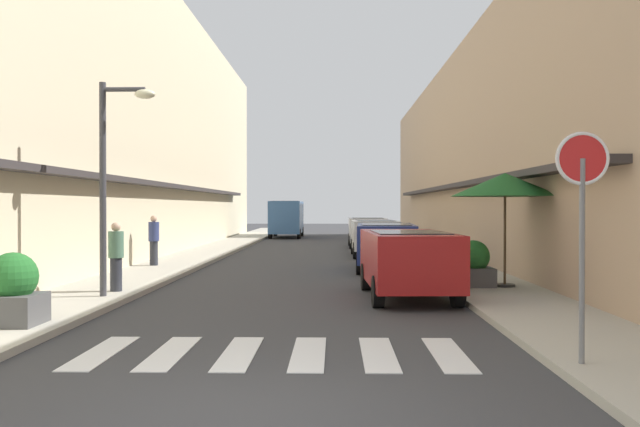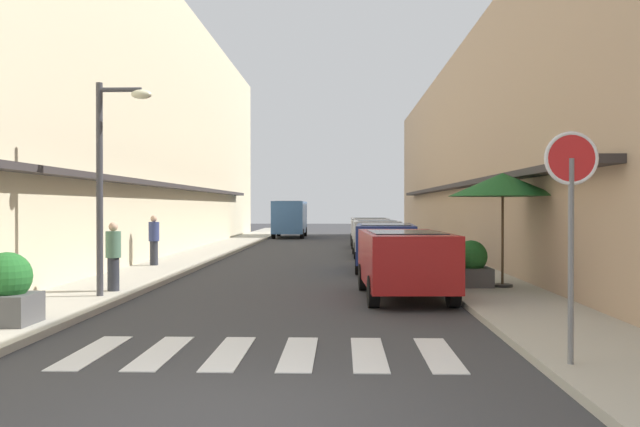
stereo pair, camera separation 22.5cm
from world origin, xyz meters
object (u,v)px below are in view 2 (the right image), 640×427
parked_car_distant (369,229)px  planter_midblock (471,266)px  parked_car_mid (385,241)px  pedestrian_walking_far (154,239)px  parked_car_near (404,256)px  delivery_van (290,216)px  pedestrian_walking_near (113,255)px  parked_car_far (376,234)px  street_lamp (110,163)px  cafe_umbrella (503,185)px  planter_corner (7,290)px  round_street_sign (571,186)px

parked_car_distant → planter_midblock: (1.71, -17.12, -0.31)m
planter_midblock → parked_car_mid: bearing=108.5°
pedestrian_walking_far → parked_car_near: bearing=-167.6°
delivery_van → pedestrian_walking_near: (-1.77, -28.98, -0.48)m
parked_car_far → street_lamp: (-6.28, -13.09, 2.01)m
parked_car_near → parked_car_distant: (-0.00, 18.45, -0.00)m
parked_car_mid → parked_car_distant: 12.02m
parked_car_distant → delivery_van: size_ratio=0.77×
delivery_van → pedestrian_walking_near: delivery_van is taller
cafe_umbrella → pedestrian_walking_near: (-8.91, -1.06, -1.60)m
delivery_van → pedestrian_walking_near: bearing=-93.5°
parked_car_mid → street_lamp: bearing=-131.4°
parked_car_far → pedestrian_walking_near: pedestrian_walking_near is taller
parked_car_near → planter_corner: bearing=-148.3°
cafe_umbrella → parked_car_far: bearing=102.2°
cafe_umbrella → planter_midblock: bearing=171.0°
cafe_umbrella → planter_corner: bearing=-149.6°
parked_car_near → parked_car_far: same height
parked_car_far → cafe_umbrella: (2.42, -11.19, 1.60)m
cafe_umbrella → planter_midblock: size_ratio=2.46×
parked_car_mid → parked_car_distant: bearing=90.0°
parked_car_far → cafe_umbrella: 11.56m
parked_car_mid → planter_corner: (-6.75, -10.60, -0.26)m
parked_car_far → parked_car_near: bearing=-90.0°
planter_midblock → pedestrian_walking_near: 8.29m
cafe_umbrella → pedestrian_walking_far: size_ratio=1.67×
delivery_van → pedestrian_walking_far: (-2.71, -22.32, -0.44)m
parked_car_near → parked_car_far: (0.00, 12.40, -0.00)m
parked_car_mid → cafe_umbrella: cafe_umbrella is taller
round_street_sign → planter_midblock: 8.18m
round_street_sign → street_lamp: street_lamp is taller
parked_car_far → parked_car_distant: same height
street_lamp → pedestrian_walking_far: (-1.14, 7.49, -1.97)m
parked_car_near → delivery_van: 29.51m
parked_car_distant → cafe_umbrella: cafe_umbrella is taller
parked_car_distant → round_street_sign: size_ratio=1.48×
street_lamp → cafe_umbrella: size_ratio=1.68×
parked_car_near → street_lamp: 6.63m
parked_car_mid → delivery_van: size_ratio=0.77×
parked_car_distant → round_street_sign: 25.20m
parked_car_far → parked_car_mid: bearing=-90.0°
delivery_van → planter_midblock: 28.54m
planter_corner → pedestrian_walking_near: size_ratio=0.75×
parked_car_mid → parked_car_far: 5.97m
round_street_sign → delivery_van: bearing=99.7°
cafe_umbrella → parked_car_distant: bearing=98.0°
parked_car_mid → pedestrian_walking_far: pedestrian_walking_far is taller
pedestrian_walking_near → parked_car_mid: bearing=-116.2°
parked_car_near → delivery_van: delivery_van is taller
planter_corner → street_lamp: bearing=82.3°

